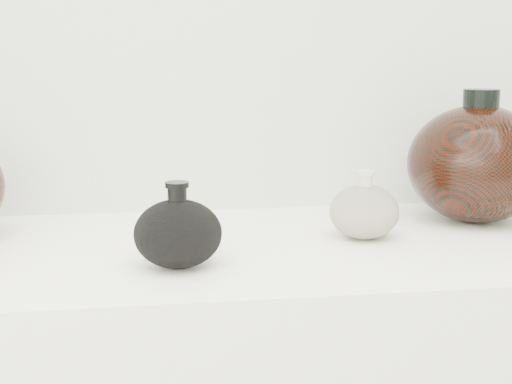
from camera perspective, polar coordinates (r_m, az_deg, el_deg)
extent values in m
cube|color=white|center=(1.09, -1.78, -4.99)|extent=(1.20, 0.50, 0.03)
ellipsoid|color=black|center=(0.97, -6.26, -3.33)|extent=(0.16, 0.16, 0.09)
cylinder|color=black|center=(0.96, -6.33, -0.23)|extent=(0.03, 0.03, 0.03)
cylinder|color=black|center=(0.96, -6.34, 0.59)|extent=(0.04, 0.04, 0.01)
ellipsoid|color=beige|center=(1.13, 8.66, -1.57)|extent=(0.13, 0.13, 0.09)
cylinder|color=beige|center=(1.12, 8.73, 0.88)|extent=(0.03, 0.03, 0.03)
cylinder|color=beige|center=(1.12, 8.75, 1.53)|extent=(0.04, 0.04, 0.01)
ellipsoid|color=black|center=(1.28, 17.28, 2.16)|extent=(0.24, 0.24, 0.20)
cylinder|color=black|center=(1.26, 17.56, 7.00)|extent=(0.06, 0.06, 0.04)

